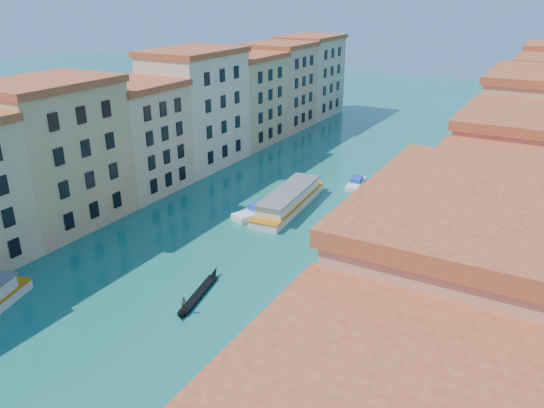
% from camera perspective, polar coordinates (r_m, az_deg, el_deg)
% --- Properties ---
extents(left_bank_palazzos, '(12.80, 128.40, 21.00)m').
position_cam_1_polar(left_bank_palazzos, '(94.82, -10.46, 8.96)').
color(left_bank_palazzos, beige).
rests_on(left_bank_palazzos, ground).
extents(right_bank_palazzos, '(12.80, 128.40, 21.00)m').
position_cam_1_polar(right_bank_palazzos, '(74.34, 25.53, 3.54)').
color(right_bank_palazzos, brown).
rests_on(right_bank_palazzos, ground).
extents(quay, '(4.00, 140.00, 1.00)m').
position_cam_1_polar(quay, '(78.20, 18.65, -1.83)').
color(quay, gray).
rests_on(quay, ground).
extents(restaurant_awnings, '(3.20, 44.55, 3.12)m').
position_cam_1_polar(restaurant_awnings, '(41.80, 6.72, -19.58)').
color(restaurant_awnings, maroon).
rests_on(restaurant_awnings, ground).
extents(mooring_poles_right, '(1.44, 54.24, 3.20)m').
position_cam_1_polar(mooring_poles_right, '(47.90, 5.92, -15.87)').
color(mooring_poles_right, brown).
rests_on(mooring_poles_right, ground).
extents(vaporetto_far, '(6.04, 19.55, 2.86)m').
position_cam_1_polar(vaporetto_far, '(79.83, 1.84, 0.49)').
color(vaporetto_far, silver).
rests_on(vaporetto_far, ground).
extents(gondola_fore, '(2.93, 10.41, 2.09)m').
position_cam_1_polar(gondola_fore, '(58.25, -7.94, -9.51)').
color(gondola_fore, black).
rests_on(gondola_fore, ground).
extents(gondola_far, '(2.04, 11.36, 1.61)m').
position_cam_1_polar(gondola_far, '(62.16, 7.22, -7.32)').
color(gondola_far, black).
rests_on(gondola_far, ground).
extents(motorboat_mid, '(5.26, 8.35, 1.65)m').
position_cam_1_polar(motorboat_mid, '(77.33, -1.42, -0.76)').
color(motorboat_mid, silver).
rests_on(motorboat_mid, ground).
extents(motorboat_far, '(2.81, 6.75, 1.36)m').
position_cam_1_polar(motorboat_far, '(90.05, 9.02, 2.26)').
color(motorboat_far, white).
rests_on(motorboat_far, ground).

